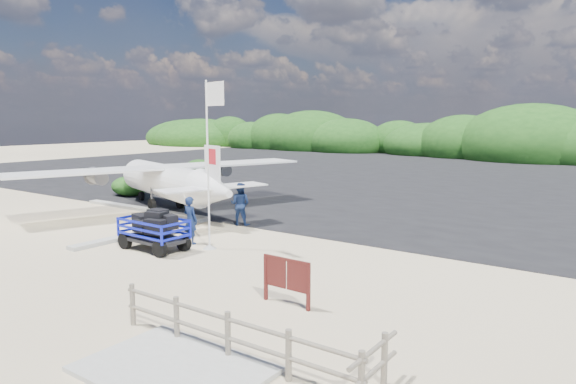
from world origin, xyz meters
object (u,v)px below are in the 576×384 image
at_px(baggage_cart, 154,250).
at_px(flagpole, 210,249).
at_px(signboard, 286,305).
at_px(crew_b, 240,204).
at_px(aircraft_small, 400,165).
at_px(crew_a, 190,220).

bearing_deg(baggage_cart, flagpole, 41.71).
relative_size(flagpole, signboard, 3.96).
bearing_deg(crew_b, baggage_cart, 74.98).
bearing_deg(flagpole, aircraft_small, 102.51).
relative_size(crew_a, aircraft_small, 0.22).
relative_size(signboard, crew_b, 0.80).
bearing_deg(aircraft_small, flagpole, 67.47).
distance_m(flagpole, crew_a, 1.48).
xyz_separation_m(baggage_cart, signboard, (7.31, -1.78, 0.00)).
relative_size(signboard, aircraft_small, 0.19).
distance_m(signboard, crew_b, 10.39).
height_order(baggage_cart, crew_b, crew_b).
bearing_deg(aircraft_small, baggage_cart, 64.77).
relative_size(baggage_cart, flagpole, 0.45).
bearing_deg(baggage_cart, signboard, -12.07).
relative_size(baggage_cart, signboard, 1.79).
xyz_separation_m(baggage_cart, flagpole, (1.56, 1.31, 0.00)).
height_order(baggage_cart, signboard, baggage_cart).
bearing_deg(signboard, crew_b, 138.71).
distance_m(signboard, crew_a, 7.67).
distance_m(flagpole, aircraft_small, 37.30).
relative_size(baggage_cart, crew_a, 1.51).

